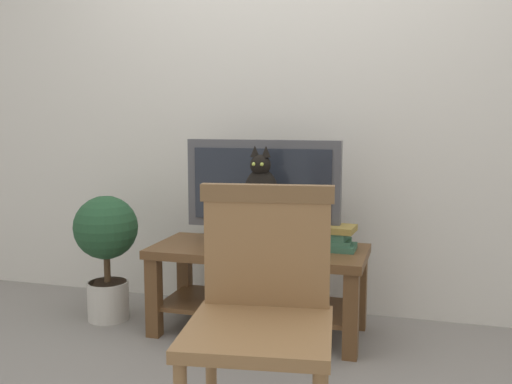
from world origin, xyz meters
name	(u,v)px	position (x,y,z in m)	size (l,w,h in m)	color
ground_plane	(238,373)	(0.00, 0.00, 0.00)	(12.00, 12.00, 0.00)	gray
back_wall	(290,70)	(0.00, 1.00, 1.40)	(7.00, 0.12, 2.80)	silver
tv_stand	(259,272)	(-0.04, 0.50, 0.33)	(1.11, 0.50, 0.46)	brown
tv	(263,189)	(-0.04, 0.57, 0.76)	(0.82, 0.20, 0.55)	#4C4C51
media_box	(263,243)	(-0.01, 0.45, 0.49)	(0.38, 0.26, 0.07)	#2D2D30
cat	(262,202)	(-0.01, 0.43, 0.71)	(0.20, 0.32, 0.46)	black
wooden_chair	(262,301)	(0.27, -0.55, 0.53)	(0.52, 0.52, 0.90)	olive
book_stack	(332,238)	(0.33, 0.55, 0.52)	(0.23, 0.18, 0.13)	#38664C
potted_plant	(106,243)	(-0.91, 0.46, 0.44)	(0.35, 0.35, 0.70)	beige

